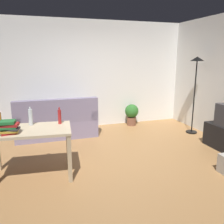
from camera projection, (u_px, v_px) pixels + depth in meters
ground_plane at (115, 159)px, 4.29m from camera, size 5.20×4.40×0.02m
wall_rear at (88, 75)px, 6.01m from camera, size 5.20×0.10×2.70m
couch at (57, 123)px, 5.42m from camera, size 1.80×0.84×0.92m
torchiere_lamp at (196, 74)px, 5.42m from camera, size 0.32×0.32×1.81m
desk at (30, 136)px, 3.52m from camera, size 1.26×0.81×0.76m
potted_plant at (132, 113)px, 6.30m from camera, size 0.36×0.36×0.57m
bottle_clear at (30, 117)px, 3.66m from camera, size 0.06×0.06×0.29m
bottle_red at (60, 117)px, 3.74m from camera, size 0.05×0.05×0.27m
book_stack at (9, 127)px, 3.25m from camera, size 0.28×0.22×0.19m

